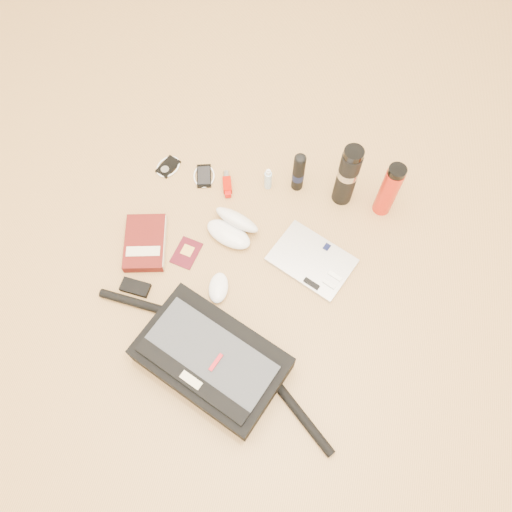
% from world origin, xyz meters
% --- Properties ---
extents(ground, '(4.00, 4.00, 0.00)m').
position_xyz_m(ground, '(0.00, 0.00, 0.00)').
color(ground, '#AD8148').
rests_on(ground, ground).
extents(messenger_bag, '(0.91, 0.45, 0.13)m').
position_xyz_m(messenger_bag, '(-0.03, -0.27, 0.06)').
color(messenger_bag, black).
rests_on(messenger_bag, ground).
extents(laptop, '(0.34, 0.30, 0.03)m').
position_xyz_m(laptop, '(0.22, 0.18, 0.01)').
color(laptop, '#BABABC').
rests_on(laptop, ground).
extents(book, '(0.20, 0.26, 0.04)m').
position_xyz_m(book, '(-0.40, 0.10, 0.02)').
color(book, '#4D0F0C').
rests_on(book, ground).
extents(passport, '(0.10, 0.13, 0.01)m').
position_xyz_m(passport, '(-0.24, 0.11, 0.00)').
color(passport, '#440A14').
rests_on(passport, ground).
extents(mouse, '(0.09, 0.13, 0.04)m').
position_xyz_m(mouse, '(-0.08, -0.01, 0.02)').
color(mouse, white).
rests_on(mouse, ground).
extents(sunglasses_case, '(0.22, 0.20, 0.11)m').
position_xyz_m(sunglasses_case, '(-0.09, 0.24, 0.04)').
color(sunglasses_case, white).
rests_on(sunglasses_case, ground).
extents(ipod, '(0.11, 0.11, 0.01)m').
position_xyz_m(ipod, '(-0.42, 0.46, 0.01)').
color(ipod, black).
rests_on(ipod, ground).
extents(phone, '(0.11, 0.12, 0.01)m').
position_xyz_m(phone, '(-0.27, 0.45, 0.01)').
color(phone, black).
rests_on(phone, ground).
extents(inhaler, '(0.06, 0.12, 0.03)m').
position_xyz_m(inhaler, '(-0.17, 0.43, 0.02)').
color(inhaler, '#A00B00').
rests_on(inhaler, ground).
extents(spray_bottle, '(0.03, 0.03, 0.11)m').
position_xyz_m(spray_bottle, '(-0.01, 0.47, 0.05)').
color(spray_bottle, '#ABCDE3').
rests_on(spray_bottle, ground).
extents(aerosol_can, '(0.05, 0.05, 0.20)m').
position_xyz_m(aerosol_can, '(0.10, 0.50, 0.10)').
color(aerosol_can, black).
rests_on(aerosol_can, ground).
extents(thermos_black, '(0.10, 0.10, 0.30)m').
position_xyz_m(thermos_black, '(0.29, 0.49, 0.15)').
color(thermos_black, black).
rests_on(thermos_black, ground).
extents(thermos_red, '(0.07, 0.07, 0.26)m').
position_xyz_m(thermos_red, '(0.45, 0.47, 0.13)').
color(thermos_red, red).
rests_on(thermos_red, ground).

